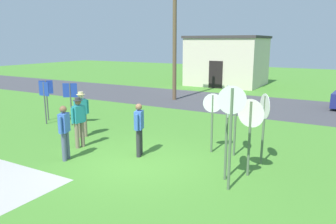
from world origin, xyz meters
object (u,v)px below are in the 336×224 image
Objects in this scene: person_with_sunhat at (81,111)px; person_in_blue at (79,119)px; info_panel_leftmost at (44,95)px; info_panel_middle at (70,96)px; stop_sign_far_back at (212,114)px; info_panel_rightmost at (46,93)px; stop_sign_rear_left at (236,110)px; person_in_dark_shirt at (65,130)px; stop_sign_leaning_right at (264,117)px; stop_sign_center_cluster at (250,124)px; stop_sign_rear_right at (227,116)px; utility_pole at (175,23)px; person_holding_notes at (139,127)px; stop_sign_leaning_left at (231,121)px.

person_with_sunhat is 1.28m from person_in_blue.
info_panel_middle is at bearing 17.12° from info_panel_leftmost.
stop_sign_far_back is 8.23m from info_panel_rightmost.
person_in_dark_shirt is at bearing -146.37° from stop_sign_rear_left.
info_panel_rightmost reaches higher than person_with_sunhat.
person_with_sunhat is (-6.64, -0.53, -0.43)m from stop_sign_leaning_right.
stop_sign_center_cluster is at bearing -4.43° from person_with_sunhat.
person_in_blue is at bearing 179.01° from stop_sign_rear_right.
utility_pole reaches higher than stop_sign_center_cluster.
person_in_blue is (-5.81, -1.51, -0.45)m from stop_sign_leaning_right.
stop_sign_leaning_right is (7.49, -8.35, -3.17)m from utility_pole.
stop_sign_rear_left reaches higher than person_with_sunhat.
person_holding_notes is at bearing 7.80° from person_in_blue.
person_in_blue is at bearing -165.46° from stop_sign_leaning_right.
stop_sign_rear_left reaches higher than stop_sign_leaning_right.
info_panel_middle is at bearing 159.83° from person_holding_notes.
info_panel_leftmost is at bearing -47.96° from info_panel_rightmost.
person_in_blue is at bearing -159.56° from stop_sign_rear_left.
stop_sign_leaning_right is 3.78m from person_holding_notes.
stop_sign_rear_left is 1.25× the size of person_in_blue.
info_panel_middle is (-4.74, 1.74, 0.32)m from person_holding_notes.
stop_sign_far_back reaches higher than info_panel_middle.
stop_sign_rear_left reaches higher than stop_sign_center_cluster.
stop_sign_rear_left is 1.25× the size of person_with_sunhat.
person_holding_notes is (-2.61, -1.50, -0.53)m from stop_sign_rear_left.
person_in_blue is 0.95× the size of info_panel_middle.
stop_sign_rear_right is (-0.28, 0.53, 0.01)m from stop_sign_leaning_left.
person_with_sunhat reaches higher than person_in_dark_shirt.
person_holding_notes is 6.66m from info_panel_rightmost.
stop_sign_leaning_left is at bearing -14.06° from info_panel_leftmost.
stop_sign_rear_left is 7.35m from info_panel_middle.
info_panel_middle is at bearing -95.87° from utility_pole.
stop_sign_rear_left is 0.79m from stop_sign_far_back.
person_holding_notes is (-1.84, -1.48, -0.34)m from stop_sign_far_back.
utility_pole is 5.09× the size of person_in_blue.
stop_sign_center_cluster reaches higher than info_panel_leftmost.
info_panel_leftmost is (-9.48, 0.18, -0.16)m from stop_sign_leaning_right.
info_panel_rightmost is at bearing 159.84° from person_with_sunhat.
stop_sign_leaning_right is 1.25× the size of person_holding_notes.
stop_sign_leaning_right is 1.25× the size of person_in_dark_shirt.
stop_sign_leaning_right is 9.48m from info_panel_leftmost.
person_with_sunhat is 1.03× the size of person_in_dark_shirt.
stop_sign_rear_right is at bearing 117.61° from stop_sign_leaning_left.
info_panel_middle is at bearing 164.54° from stop_sign_rear_right.
stop_sign_far_back is 0.76× the size of stop_sign_leaning_left.
stop_sign_rear_right is 9.66m from info_panel_rightmost.
stop_sign_rear_right is (-0.44, -0.56, 0.29)m from stop_sign_center_cluster.
info_panel_leftmost reaches higher than info_panel_rightmost.
stop_sign_rear_left reaches higher than person_in_blue.
stop_sign_center_cluster reaches higher than person_holding_notes.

